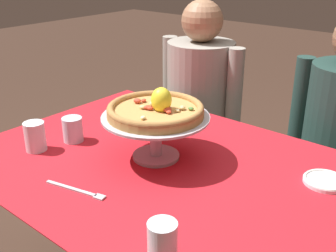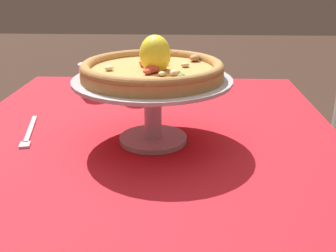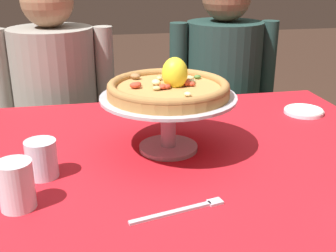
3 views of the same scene
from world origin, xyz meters
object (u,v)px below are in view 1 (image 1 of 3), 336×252
Objects in this scene: diner_left at (199,117)px; dinner_fork at (78,191)px; water_glass_side_left at (73,131)px; side_plate at (325,181)px; pizza at (156,109)px; water_glass_front_left at (35,138)px; water_glass_front_right at (162,246)px; pizza_stand at (156,128)px.

dinner_fork is at bearing -73.57° from diner_left.
diner_left is at bearing 90.89° from water_glass_side_left.
side_plate is 0.11× the size of diner_left.
side_plate is (0.86, 0.31, -0.03)m from water_glass_side_left.
pizza is 0.27× the size of diner_left.
dinner_fork is at bearing -13.77° from water_glass_front_left.
pizza is 0.56m from water_glass_front_right.
dinner_fork is 1.13m from diner_left.
water_glass_side_left is at bearing 143.80° from dinner_fork.
diner_left is at bearing 115.08° from pizza.
diner_left reaches higher than pizza.
pizza reaches higher than pizza_stand.
diner_left reaches higher than side_plate.
water_glass_front_left is 0.79× the size of side_plate.
water_glass_front_right reaches higher than dinner_fork.
water_glass_front_right is 0.85× the size of side_plate.
water_glass_front_right reaches higher than water_glass_side_left.
dinner_fork is (0.30, -0.22, -0.04)m from water_glass_side_left.
water_glass_front_right is at bearing -46.91° from pizza_stand.
pizza_stand is 0.31× the size of diner_left.
water_glass_front_left is 0.36m from dinner_fork.
water_glass_front_left is 1.14× the size of water_glass_side_left.
water_glass_front_right reaches higher than water_glass_front_left.
water_glass_front_right is at bearing -10.47° from dinner_fork.
water_glass_side_left is 0.92m from side_plate.
water_glass_front_right is 0.09× the size of diner_left.
pizza is at bearing -64.92° from diner_left.
pizza_stand is 1.73× the size of dinner_fork.
water_glass_front_right is at bearing -57.85° from diner_left.
diner_left is (-0.01, 0.85, -0.21)m from water_glass_side_left.
water_glass_front_left reaches higher than side_plate.
pizza_stand is at bearing -143.90° from pizza.
pizza_stand reaches higher than water_glass_side_left.
water_glass_side_left is 0.38m from dinner_fork.
pizza reaches higher than water_glass_front_left.
side_plate is (0.53, 0.21, -0.11)m from pizza_stand.
water_glass_side_left is 0.70× the size of side_plate.
water_glass_front_right is 1.07× the size of water_glass_front_left.
water_glass_side_left is at bearing -160.14° from side_plate.
water_glass_front_right is 0.76m from water_glass_front_left.
water_glass_front_left is (-0.75, 0.16, -0.01)m from water_glass_front_right.
water_glass_front_right is (0.37, -0.40, -0.06)m from pizza_stand.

